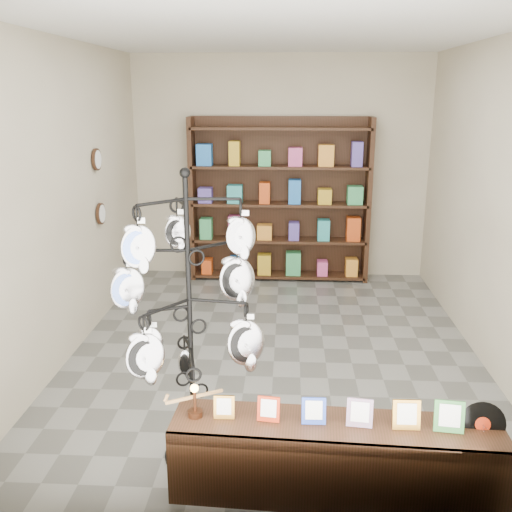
% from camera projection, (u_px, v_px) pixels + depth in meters
% --- Properties ---
extents(ground, '(5.00, 5.00, 0.00)m').
position_uv_depth(ground, '(275.00, 347.00, 5.81)').
color(ground, slate).
rests_on(ground, ground).
extents(room_envelope, '(5.00, 5.00, 5.00)m').
position_uv_depth(room_envelope, '(276.00, 165.00, 5.29)').
color(room_envelope, beige).
rests_on(room_envelope, ground).
extents(display_tree, '(1.13, 1.13, 2.06)m').
position_uv_depth(display_tree, '(189.00, 300.00, 3.74)').
color(display_tree, black).
rests_on(display_tree, ground).
extents(front_shelf, '(2.09, 0.52, 0.73)m').
position_uv_depth(front_shelf, '(335.00, 459.00, 3.63)').
color(front_shelf, black).
rests_on(front_shelf, ground).
extents(back_shelving, '(2.42, 0.36, 2.20)m').
position_uv_depth(back_shelving, '(280.00, 205.00, 7.72)').
color(back_shelving, black).
rests_on(back_shelving, ground).
extents(wall_clocks, '(0.03, 0.24, 0.84)m').
position_uv_depth(wall_clocks, '(99.00, 187.00, 6.27)').
color(wall_clocks, black).
rests_on(wall_clocks, ground).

